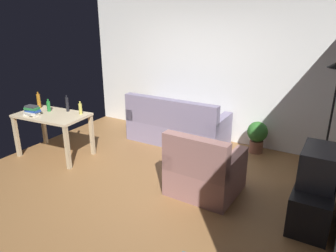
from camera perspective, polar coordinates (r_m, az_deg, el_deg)
The scene contains 14 objects.
ground_plane at distance 4.87m, azimuth -4.03°, elevation -9.99°, with size 5.20×4.40×0.02m, color olive.
wall_rear at distance 6.26m, azimuth 7.12°, elevation 9.95°, with size 5.20×0.10×2.70m, color white.
couch at distance 6.13m, azimuth 1.54°, elevation -0.22°, with size 1.86×0.84×0.92m.
tv_stand at distance 4.37m, azimuth 24.41°, elevation -11.89°, with size 0.44×1.10×0.48m.
tv at distance 4.16m, azimuth 25.36°, elevation -6.46°, with size 0.41×0.60×0.44m.
torchiere_lamp at distance 4.81m, azimuth 27.69°, elevation 5.64°, with size 0.32×0.32×1.81m.
desk at distance 5.80m, azimuth -19.84°, elevation 0.99°, with size 1.26×0.80×0.76m.
potted_plant at distance 5.91m, azimuth 15.56°, elevation -1.52°, with size 0.36×0.36×0.57m.
armchair at distance 4.48m, azimuth 6.38°, elevation -8.09°, with size 0.93×0.87×0.92m.
bottle_amber at distance 6.18m, azimuth -21.98°, elevation 4.16°, with size 0.06×0.06×0.29m.
bottle_green at distance 5.92m, azimuth -20.45°, elevation 3.34°, with size 0.06×0.06×0.22m.
bottle_dark at distance 5.80m, azimuth -17.48°, elevation 3.73°, with size 0.05×0.05×0.29m.
bottle_squat at distance 5.59m, azimuth -15.30°, elevation 3.00°, with size 0.06×0.06×0.22m.
book_stack at distance 5.81m, azimuth -23.03°, elevation 2.49°, with size 0.28×0.21×0.16m.
Camera 1 is at (2.40, -3.48, 2.41)m, focal length 34.31 mm.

